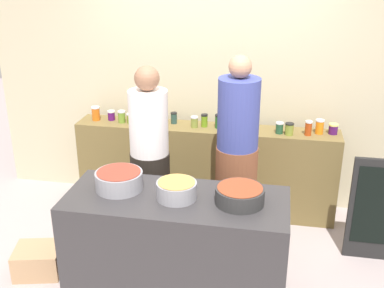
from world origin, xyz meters
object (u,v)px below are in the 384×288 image
object	(u,v)px
cooking_pot_right	(240,195)
cook_in_cap	(236,166)
preserve_jar_9	(219,121)
preserve_jar_15	(333,129)
preserve_jar_3	(131,118)
preserve_jar_14	(320,127)
preserve_jar_10	(232,123)
cook_with_tongs	(150,168)
preserve_jar_1	(111,115)
preserve_jar_2	(122,117)
preserve_jar_7	(194,122)
preserve_jar_11	(279,128)
bread_crate	(38,260)
preserve_jar_5	(157,118)
preserve_jar_0	(96,113)
chalkboard_sign	(383,210)
preserve_jar_6	(174,118)
preserve_jar_13	(308,128)
cooking_pot_left	(119,180)
preserve_jar_4	(145,115)
cooking_pot_center	(177,190)
preserve_jar_8	(204,120)
preserve_jar_12	(289,129)

from	to	relation	value
cooking_pot_right	cook_in_cap	bearing A→B (deg)	97.29
preserve_jar_9	preserve_jar_15	xyz separation A→B (m)	(1.12, 0.04, -0.02)
preserve_jar_3	preserve_jar_14	size ratio (longest dim) A/B	0.71
preserve_jar_10	cook_in_cap	size ratio (longest dim) A/B	0.07
preserve_jar_9	cook_with_tongs	bearing A→B (deg)	-124.61
preserve_jar_1	preserve_jar_15	world-z (taller)	preserve_jar_1
preserve_jar_2	preserve_jar_7	world-z (taller)	preserve_jar_2
preserve_jar_3	preserve_jar_11	distance (m)	1.53
preserve_jar_9	preserve_jar_14	bearing A→B (deg)	1.06
preserve_jar_3	bread_crate	size ratio (longest dim) A/B	0.27
preserve_jar_5	cook_with_tongs	xyz separation A→B (m)	(0.12, -0.74, -0.23)
preserve_jar_0	chalkboard_sign	size ratio (longest dim) A/B	0.15
preserve_jar_6	preserve_jar_10	world-z (taller)	preserve_jar_10
preserve_jar_13	preserve_jar_14	bearing A→B (deg)	31.39
preserve_jar_13	cook_in_cap	distance (m)	0.89
preserve_jar_1	cooking_pot_left	size ratio (longest dim) A/B	0.28
preserve_jar_2	preserve_jar_4	world-z (taller)	preserve_jar_4
preserve_jar_3	cooking_pot_left	size ratio (longest dim) A/B	0.27
preserve_jar_9	cooking_pot_left	bearing A→B (deg)	-114.27
cooking_pot_center	chalkboard_sign	bearing A→B (deg)	25.25
preserve_jar_11	preserve_jar_5	bearing A→B (deg)	178.62
preserve_jar_9	cook_with_tongs	size ratio (longest dim) A/B	0.08
preserve_jar_8	preserve_jar_10	world-z (taller)	preserve_jar_8
preserve_jar_0	cooking_pot_right	xyz separation A→B (m)	(1.66, -1.40, -0.08)
preserve_jar_3	preserve_jar_8	bearing A→B (deg)	2.40
preserve_jar_7	cooking_pot_right	size ratio (longest dim) A/B	0.31
cooking_pot_right	cook_with_tongs	world-z (taller)	cook_with_tongs
cooking_pot_center	cooking_pot_right	distance (m)	0.47
cook_with_tongs	bread_crate	xyz separation A→B (m)	(-0.85, -0.63, -0.66)
cook_with_tongs	bread_crate	bearing A→B (deg)	-143.65
preserve_jar_8	cook_with_tongs	xyz separation A→B (m)	(-0.37, -0.76, -0.22)
preserve_jar_0	cooking_pot_right	world-z (taller)	preserve_jar_0
preserve_jar_13	bread_crate	xyz separation A→B (m)	(-2.25, -1.33, -0.89)
preserve_jar_8	preserve_jar_15	bearing A→B (deg)	1.20
preserve_jar_2	preserve_jar_10	xyz separation A→B (m)	(1.15, 0.02, -0.00)
preserve_jar_5	cooking_pot_right	size ratio (longest dim) A/B	0.39
preserve_jar_15	bread_crate	world-z (taller)	preserve_jar_15
preserve_jar_5	cooking_pot_right	xyz separation A→B (m)	(0.99, -1.38, -0.08)
preserve_jar_0	preserve_jar_7	distance (m)	1.07
preserve_jar_6	preserve_jar_15	xyz separation A→B (m)	(1.60, -0.01, -0.01)
preserve_jar_5	preserve_jar_11	size ratio (longest dim) A/B	1.27
preserve_jar_0	preserve_jar_6	distance (m)	0.84
preserve_jar_8	preserve_jar_12	world-z (taller)	preserve_jar_8
preserve_jar_4	preserve_jar_10	size ratio (longest dim) A/B	1.06
cooking_pot_center	chalkboard_sign	world-z (taller)	cooking_pot_center
preserve_jar_3	preserve_jar_13	world-z (taller)	preserve_jar_13
preserve_jar_8	preserve_jar_13	size ratio (longest dim) A/B	0.91
preserve_jar_7	cooking_pot_center	size ratio (longest dim) A/B	0.37
preserve_jar_12	chalkboard_sign	bearing A→B (deg)	-32.86
cooking_pot_right	preserve_jar_1	bearing A→B (deg)	136.43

